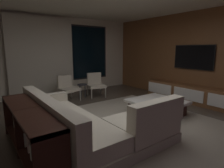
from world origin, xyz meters
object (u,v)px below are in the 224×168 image
at_px(book_stack_on_coffee_table, 157,101).
at_px(media_console, 193,95).
at_px(coffee_table, 157,107).
at_px(console_table_behind_couch, 29,129).
at_px(accent_chair_by_curtain, 67,87).
at_px(accent_chair_near_window, 95,83).
at_px(sectional_couch, 87,125).
at_px(mounted_tv, 193,57).
at_px(side_stool, 82,87).

height_order(book_stack_on_coffee_table, media_console, media_console).
bearing_deg(coffee_table, console_table_behind_couch, -179.59).
xyz_separation_m(accent_chair_by_curtain, console_table_behind_couch, (-1.74, -2.59, -0.02)).
xyz_separation_m(accent_chair_near_window, accent_chair_by_curtain, (-0.99, 0.07, 0.00)).
relative_size(sectional_couch, accent_chair_by_curtain, 3.21).
xyz_separation_m(coffee_table, media_console, (1.65, 0.01, 0.06)).
xyz_separation_m(sectional_couch, accent_chair_by_curtain, (0.83, 2.72, 0.14)).
height_order(mounted_tv, console_table_behind_couch, mounted_tv).
bearing_deg(sectional_couch, coffee_table, 4.21).
relative_size(accent_chair_near_window, mounted_tv, 0.62).
xyz_separation_m(coffee_table, accent_chair_near_window, (-0.22, 2.50, 0.25)).
height_order(coffee_table, side_stool, side_stool).
bearing_deg(mounted_tv, coffee_table, -173.53).
height_order(accent_chair_near_window, media_console, accent_chair_near_window).
distance_m(sectional_couch, accent_chair_by_curtain, 2.84).
height_order(sectional_couch, accent_chair_by_curtain, sectional_couch).
height_order(sectional_couch, accent_chair_near_window, sectional_couch).
bearing_deg(coffee_table, media_console, 0.36).
bearing_deg(accent_chair_near_window, sectional_couch, -124.47).
distance_m(accent_chair_near_window, side_stool, 0.50).
height_order(side_stool, media_console, media_console).
relative_size(coffee_table, accent_chair_near_window, 1.49).
xyz_separation_m(book_stack_on_coffee_table, mounted_tv, (1.98, 0.32, 0.96)).
distance_m(sectional_couch, console_table_behind_couch, 0.93).
xyz_separation_m(coffee_table, book_stack_on_coffee_table, (-0.14, -0.11, 0.20)).
height_order(sectional_couch, side_stool, sectional_couch).
bearing_deg(console_table_behind_couch, accent_chair_near_window, 42.71).
distance_m(book_stack_on_coffee_table, side_stool, 2.69).
height_order(side_stool, mounted_tv, mounted_tv).
distance_m(accent_chair_near_window, mounted_tv, 3.21).
bearing_deg(coffee_table, accent_chair_by_curtain, 115.21).
height_order(accent_chair_near_window, side_stool, accent_chair_near_window).
bearing_deg(coffee_table, book_stack_on_coffee_table, -142.02).
distance_m(sectional_couch, accent_chair_near_window, 3.22).
xyz_separation_m(coffee_table, console_table_behind_couch, (-2.95, -0.02, 0.23)).
bearing_deg(console_table_behind_couch, book_stack_on_coffee_table, -1.86).
bearing_deg(console_table_behind_couch, mounted_tv, 2.75).
relative_size(coffee_table, console_table_behind_couch, 0.55).
bearing_deg(coffee_table, mounted_tv, 6.47).
relative_size(sectional_couch, mounted_tv, 1.99).
xyz_separation_m(accent_chair_by_curtain, mounted_tv, (3.04, -2.36, 0.92)).
xyz_separation_m(sectional_couch, console_table_behind_couch, (-0.91, 0.13, 0.13)).
distance_m(coffee_table, accent_chair_by_curtain, 2.85).
distance_m(sectional_couch, book_stack_on_coffee_table, 1.89).
distance_m(coffee_table, console_table_behind_couch, 2.96).
xyz_separation_m(book_stack_on_coffee_table, media_console, (1.80, 0.12, -0.14)).
height_order(sectional_couch, mounted_tv, mounted_tv).
bearing_deg(mounted_tv, console_table_behind_couch, -177.25).
distance_m(book_stack_on_coffee_table, media_console, 1.81).
bearing_deg(accent_chair_near_window, book_stack_on_coffee_table, -88.41).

